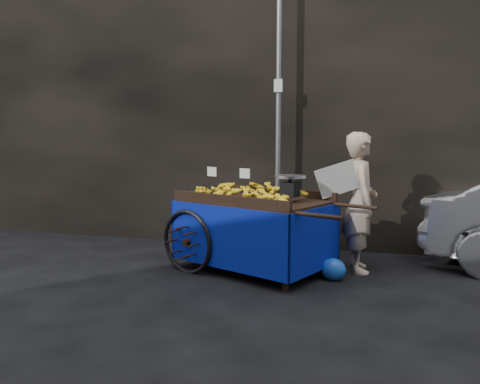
% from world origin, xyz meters
% --- Properties ---
extents(ground, '(80.00, 80.00, 0.00)m').
position_xyz_m(ground, '(0.00, 0.00, 0.00)').
color(ground, black).
rests_on(ground, ground).
extents(building_wall, '(13.50, 2.00, 5.00)m').
position_xyz_m(building_wall, '(0.39, 2.60, 2.50)').
color(building_wall, black).
rests_on(building_wall, ground).
extents(street_pole, '(0.12, 0.10, 4.00)m').
position_xyz_m(street_pole, '(0.30, 1.30, 2.01)').
color(street_pole, slate).
rests_on(street_pole, ground).
extents(banana_cart, '(2.65, 1.95, 1.32)m').
position_xyz_m(banana_cart, '(0.15, 0.26, 0.81)').
color(banana_cart, black).
rests_on(banana_cart, ground).
extents(vendor, '(0.82, 0.70, 1.74)m').
position_xyz_m(vendor, '(1.47, 0.56, 0.87)').
color(vendor, tan).
rests_on(vendor, ground).
extents(plastic_bag, '(0.29, 0.23, 0.26)m').
position_xyz_m(plastic_bag, '(1.20, 0.06, 0.13)').
color(plastic_bag, blue).
rests_on(plastic_bag, ground).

